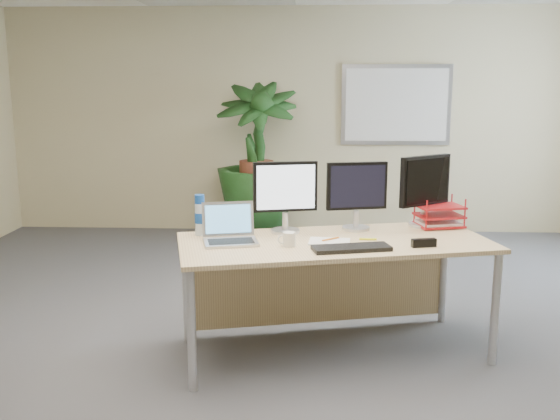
{
  "coord_description": "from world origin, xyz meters",
  "views": [
    {
      "loc": [
        0.18,
        -3.61,
        1.81
      ],
      "look_at": [
        -0.01,
        0.35,
        1.0
      ],
      "focal_mm": 40.0,
      "sensor_mm": 36.0,
      "label": 1
    }
  ],
  "objects_px": {
    "desk": "(330,260)",
    "monitor_left": "(285,192)",
    "laptop": "(230,232)",
    "monitor_right": "(357,191)",
    "floor_plant": "(257,175)"
  },
  "relations": [
    {
      "from": "monitor_left",
      "to": "laptop",
      "type": "height_order",
      "value": "monitor_left"
    },
    {
      "from": "monitor_left",
      "to": "laptop",
      "type": "relative_size",
      "value": 1.22
    },
    {
      "from": "floor_plant",
      "to": "laptop",
      "type": "distance_m",
      "value": 3.22
    },
    {
      "from": "floor_plant",
      "to": "monitor_left",
      "type": "xyz_separation_m",
      "value": [
        0.45,
        -2.95,
        0.32
      ]
    },
    {
      "from": "monitor_left",
      "to": "laptop",
      "type": "bearing_deg",
      "value": -142.81
    },
    {
      "from": "desk",
      "to": "monitor_left",
      "type": "distance_m",
      "value": 0.56
    },
    {
      "from": "monitor_left",
      "to": "laptop",
      "type": "distance_m",
      "value": 0.5
    },
    {
      "from": "desk",
      "to": "monitor_right",
      "type": "relative_size",
      "value": 4.54
    },
    {
      "from": "floor_plant",
      "to": "laptop",
      "type": "relative_size",
      "value": 3.71
    },
    {
      "from": "laptop",
      "to": "monitor_right",
      "type": "bearing_deg",
      "value": 24.01
    },
    {
      "from": "desk",
      "to": "floor_plant",
      "type": "height_order",
      "value": "floor_plant"
    },
    {
      "from": "desk",
      "to": "monitor_left",
      "type": "relative_size",
      "value": 4.42
    },
    {
      "from": "monitor_right",
      "to": "desk",
      "type": "bearing_deg",
      "value": -131.51
    },
    {
      "from": "monitor_right",
      "to": "monitor_left",
      "type": "bearing_deg",
      "value": -167.46
    },
    {
      "from": "desk",
      "to": "monitor_left",
      "type": "bearing_deg",
      "value": 161.83
    }
  ]
}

